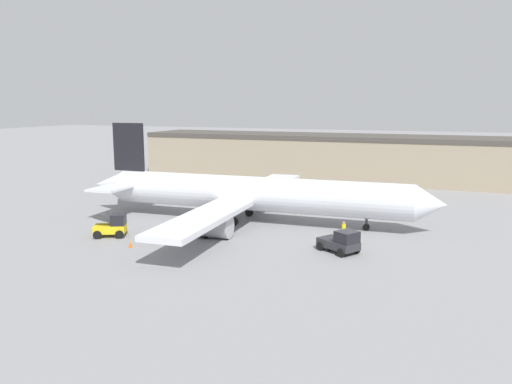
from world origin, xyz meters
The scene contains 8 objects.
ground_plane centered at (0.00, 0.00, 0.00)m, with size 400.00×400.00×0.00m, color gray.
terminal_building centered at (-0.70, 34.83, 3.76)m, with size 63.69×11.81×7.50m.
airplane centered at (-0.95, -0.04, 3.00)m, with size 39.78×36.24×10.47m.
ground_crew_worker centered at (10.25, -3.54, 0.91)m, with size 0.38×0.38×1.70m.
baggage_tug centered at (10.92, -7.97, 0.96)m, with size 3.99×3.55×2.03m.
belt_loader_truck centered at (-10.73, -10.62, 1.06)m, with size 3.42×2.99×2.22m.
pushback_tug centered at (-2.17, -7.00, 1.08)m, with size 3.19×3.06×2.39m.
safety_cone_near centered at (-6.91, -13.18, 0.28)m, with size 0.36×0.36×0.55m.
Camera 1 is at (19.05, -49.15, 12.59)m, focal length 35.00 mm.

